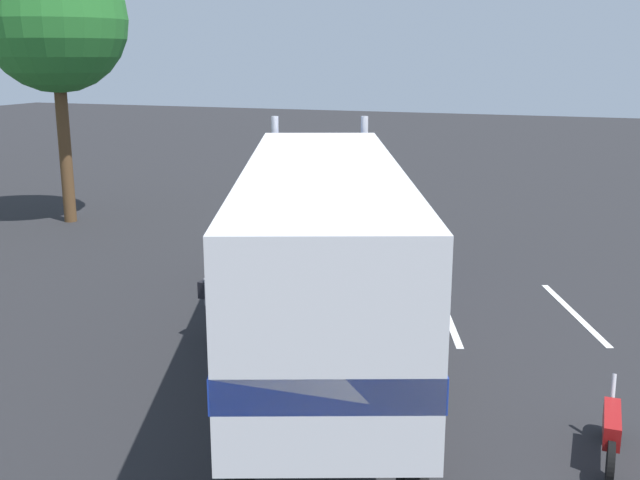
{
  "coord_description": "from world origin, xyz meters",
  "views": [
    {
      "loc": [
        -18.34,
        -6.48,
        5.99
      ],
      "look_at": [
        -1.66,
        -0.41,
        1.6
      ],
      "focal_mm": 42.44,
      "sensor_mm": 36.0,
      "label": 1
    }
  ],
  "objects_px": {
    "semi_truck": "(321,241)",
    "tree_left": "(55,21)",
    "motorcycle": "(611,431)",
    "person_bystander": "(212,301)"
  },
  "relations": [
    {
      "from": "tree_left",
      "to": "motorcycle",
      "type": "bearing_deg",
      "value": -121.14
    },
    {
      "from": "semi_truck",
      "to": "person_bystander",
      "type": "bearing_deg",
      "value": 81.8
    },
    {
      "from": "tree_left",
      "to": "person_bystander",
      "type": "bearing_deg",
      "value": -130.0
    },
    {
      "from": "motorcycle",
      "to": "person_bystander",
      "type": "bearing_deg",
      "value": 73.67
    },
    {
      "from": "motorcycle",
      "to": "tree_left",
      "type": "relative_size",
      "value": 0.22
    },
    {
      "from": "motorcycle",
      "to": "tree_left",
      "type": "bearing_deg",
      "value": 58.86
    },
    {
      "from": "semi_truck",
      "to": "tree_left",
      "type": "height_order",
      "value": "tree_left"
    },
    {
      "from": "semi_truck",
      "to": "motorcycle",
      "type": "xyz_separation_m",
      "value": [
        -1.95,
        -5.33,
        -2.04
      ]
    },
    {
      "from": "tree_left",
      "to": "semi_truck",
      "type": "bearing_deg",
      "value": -125.03
    },
    {
      "from": "person_bystander",
      "to": "motorcycle",
      "type": "height_order",
      "value": "person_bystander"
    }
  ]
}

